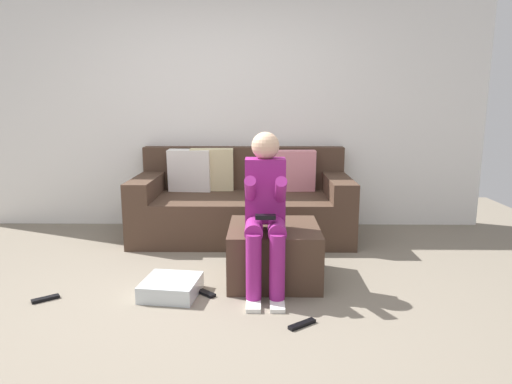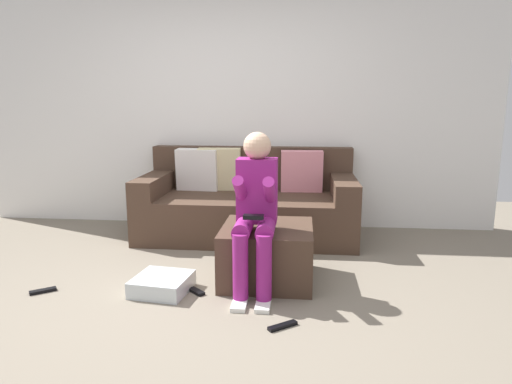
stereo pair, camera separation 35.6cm
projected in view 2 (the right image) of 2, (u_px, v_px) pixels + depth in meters
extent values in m
plane|color=slate|center=(186.00, 306.00, 3.10)|extent=(7.41, 7.41, 0.00)
cube|color=white|center=(233.00, 107.00, 5.02)|extent=(5.70, 0.10, 2.64)
cube|color=#473326|center=(248.00, 216.00, 4.67)|extent=(2.16, 0.99, 0.43)
cube|color=#473326|center=(252.00, 168.00, 4.98)|extent=(2.16, 0.18, 0.46)
cube|color=#473326|center=(155.00, 184.00, 4.71)|extent=(0.23, 0.99, 0.20)
cube|color=#473326|center=(344.00, 188.00, 4.52)|extent=(0.23, 0.99, 0.20)
cube|color=white|center=(198.00, 170.00, 4.87)|extent=(0.45, 0.20, 0.45)
cube|color=beige|center=(219.00, 169.00, 4.87)|extent=(0.46, 0.16, 0.46)
cube|color=pink|center=(302.00, 171.00, 4.78)|extent=(0.44, 0.16, 0.44)
cube|color=#473326|center=(267.00, 253.00, 3.53)|extent=(0.69, 0.70, 0.43)
cube|color=#8C1E72|center=(257.00, 190.00, 3.35)|extent=(0.29, 0.19, 0.47)
sphere|color=#D8AD8C|center=(257.00, 146.00, 3.29)|extent=(0.20, 0.20, 0.20)
cylinder|color=#8C1E72|center=(243.00, 227.00, 3.24)|extent=(0.13, 0.35, 0.13)
cylinder|color=#8C1E72|center=(240.00, 267.00, 3.11)|extent=(0.11, 0.11, 0.46)
cube|color=white|center=(240.00, 304.00, 3.10)|extent=(0.10, 0.22, 0.03)
cylinder|color=#8C1E72|center=(241.00, 192.00, 3.24)|extent=(0.08, 0.35, 0.28)
cylinder|color=#8C1E72|center=(266.00, 228.00, 3.22)|extent=(0.13, 0.35, 0.13)
cylinder|color=#8C1E72|center=(264.00, 267.00, 3.10)|extent=(0.11, 0.11, 0.46)
cube|color=white|center=(263.00, 305.00, 3.09)|extent=(0.10, 0.22, 0.03)
cylinder|color=#8C1E72|center=(270.00, 194.00, 3.21)|extent=(0.08, 0.36, 0.29)
cube|color=black|center=(253.00, 217.00, 3.13)|extent=(0.14, 0.06, 0.03)
cube|color=silver|center=(162.00, 284.00, 3.33)|extent=(0.43, 0.43, 0.12)
cube|color=black|center=(283.00, 326.00, 2.81)|extent=(0.18, 0.15, 0.02)
cube|color=black|center=(197.00, 291.00, 3.32)|extent=(0.14, 0.14, 0.02)
cube|color=black|center=(43.00, 291.00, 3.33)|extent=(0.17, 0.15, 0.02)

